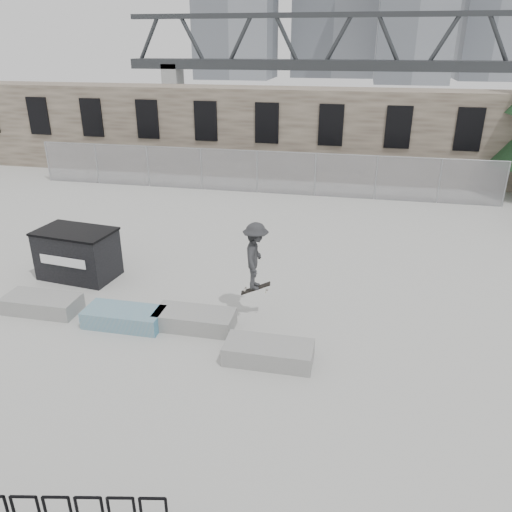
{
  "coord_description": "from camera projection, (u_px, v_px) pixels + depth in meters",
  "views": [
    {
      "loc": [
        4.7,
        -10.24,
        6.7
      ],
      "look_at": [
        2.15,
        1.99,
        1.3
      ],
      "focal_mm": 35.0,
      "sensor_mm": 36.0,
      "label": 1
    }
  ],
  "objects": [
    {
      "name": "ground",
      "position": [
        158.0,
        326.0,
        12.74
      ],
      "size": [
        120.0,
        120.0,
        0.0
      ],
      "primitive_type": "plane",
      "color": "#A9A8A4",
      "rests_on": "ground"
    },
    {
      "name": "stone_wall",
      "position": [
        271.0,
        132.0,
        26.43
      ],
      "size": [
        36.0,
        2.58,
        4.5
      ],
      "color": "brown",
      "rests_on": "ground"
    },
    {
      "name": "chainlink_fence",
      "position": [
        257.0,
        171.0,
        23.56
      ],
      "size": [
        22.06,
        0.06,
        2.02
      ],
      "color": "gray",
      "rests_on": "ground"
    },
    {
      "name": "planter_far_left",
      "position": [
        42.0,
        303.0,
        13.35
      ],
      "size": [
        2.0,
        0.9,
        0.44
      ],
      "color": "gray",
      "rests_on": "ground"
    },
    {
      "name": "planter_center_left",
      "position": [
        124.0,
        316.0,
        12.71
      ],
      "size": [
        2.0,
        0.9,
        0.44
      ],
      "color": "teal",
      "rests_on": "ground"
    },
    {
      "name": "planter_center_right",
      "position": [
        195.0,
        319.0,
        12.6
      ],
      "size": [
        2.0,
        0.9,
        0.44
      ],
      "color": "gray",
      "rests_on": "ground"
    },
    {
      "name": "planter_offset",
      "position": [
        269.0,
        352.0,
        11.27
      ],
      "size": [
        2.0,
        0.9,
        0.44
      ],
      "color": "gray",
      "rests_on": "ground"
    },
    {
      "name": "dumpster",
      "position": [
        78.0,
        253.0,
        15.14
      ],
      "size": [
        2.44,
        1.66,
        1.51
      ],
      "rotation": [
        0.0,
        0.0,
        -0.12
      ],
      "color": "black",
      "rests_on": "ground"
    },
    {
      "name": "truss_bridge",
      "position": [
        413.0,
        65.0,
        58.65
      ],
      "size": [
        70.0,
        3.0,
        9.8
      ],
      "color": "#2D3033",
      "rests_on": "ground"
    },
    {
      "name": "skateboarder",
      "position": [
        256.0,
        256.0,
        12.5
      ],
      "size": [
        0.77,
        1.19,
        1.95
      ],
      "rotation": [
        0.0,
        0.0,
        1.67
      ],
      "color": "#2A2A2C",
      "rests_on": "ground"
    }
  ]
}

